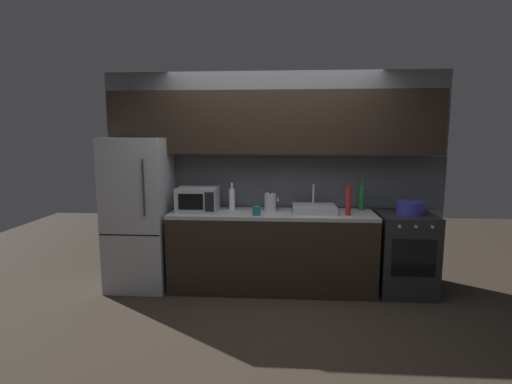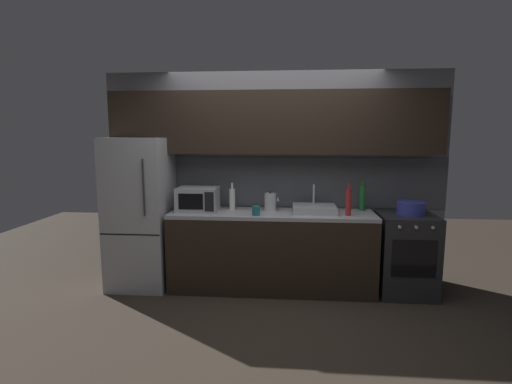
% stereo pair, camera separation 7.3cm
% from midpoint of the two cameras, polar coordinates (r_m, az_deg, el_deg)
% --- Properties ---
extents(ground_plane, '(10.00, 10.00, 0.00)m').
position_cam_midpoint_polar(ground_plane, '(3.85, 1.28, -18.92)').
color(ground_plane, '#2D261E').
extents(back_wall, '(4.04, 0.44, 2.50)m').
position_cam_midpoint_polar(back_wall, '(4.62, 2.02, 5.68)').
color(back_wall, slate).
rests_on(back_wall, ground).
extents(counter_run, '(2.30, 0.60, 0.90)m').
position_cam_midpoint_polar(counter_run, '(4.52, 1.82, -8.56)').
color(counter_run, black).
rests_on(counter_run, ground).
extents(refrigerator, '(0.68, 0.69, 1.73)m').
position_cam_midpoint_polar(refrigerator, '(4.72, -17.06, -2.98)').
color(refrigerator, '#ADAFB5').
rests_on(refrigerator, ground).
extents(oven_range, '(0.60, 0.62, 0.90)m').
position_cam_midpoint_polar(oven_range, '(4.71, 20.45, -8.40)').
color(oven_range, '#232326').
rests_on(oven_range, ground).
extents(microwave, '(0.46, 0.35, 0.27)m').
position_cam_midpoint_polar(microwave, '(4.51, -8.96, -1.05)').
color(microwave, '#A8AAAF').
rests_on(microwave, counter_run).
extents(sink_basin, '(0.48, 0.38, 0.30)m').
position_cam_midpoint_polar(sink_basin, '(4.44, 8.01, -2.41)').
color(sink_basin, '#ADAFB5').
rests_on(sink_basin, counter_run).
extents(kettle, '(0.17, 0.13, 0.23)m').
position_cam_midpoint_polar(kettle, '(4.46, 1.63, -1.47)').
color(kettle, '#B7BABF').
rests_on(kettle, counter_run).
extents(wine_bottle_red, '(0.06, 0.06, 0.36)m').
position_cam_midpoint_polar(wine_bottle_red, '(4.32, 12.87, -1.37)').
color(wine_bottle_red, '#A82323').
rests_on(wine_bottle_red, counter_run).
extents(wine_bottle_white, '(0.07, 0.07, 0.32)m').
position_cam_midpoint_polar(wine_bottle_white, '(4.55, -3.99, -0.97)').
color(wine_bottle_white, silver).
rests_on(wine_bottle_white, counter_run).
extents(wine_bottle_green, '(0.06, 0.06, 0.36)m').
position_cam_midpoint_polar(wine_bottle_green, '(4.65, 14.74, -0.73)').
color(wine_bottle_green, '#1E6B2D').
rests_on(wine_bottle_green, counter_run).
extents(mug_teal, '(0.09, 0.09, 0.10)m').
position_cam_midpoint_polar(mug_teal, '(4.22, -0.43, -2.76)').
color(mug_teal, '#19666B').
rests_on(mug_teal, counter_run).
extents(cooking_pot, '(0.30, 0.30, 0.14)m').
position_cam_midpoint_polar(cooking_pot, '(4.60, 21.16, -2.14)').
color(cooking_pot, '#333899').
rests_on(cooking_pot, oven_range).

